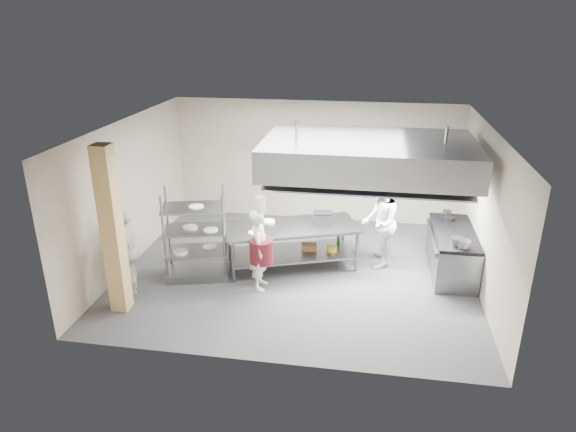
% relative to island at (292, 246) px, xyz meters
% --- Properties ---
extents(floor, '(7.00, 7.00, 0.00)m').
position_rel_island_xyz_m(floor, '(0.16, -0.22, -0.46)').
color(floor, '#37373A').
rests_on(floor, ground).
extents(ceiling, '(7.00, 7.00, 0.00)m').
position_rel_island_xyz_m(ceiling, '(0.16, -0.22, 2.54)').
color(ceiling, silver).
rests_on(ceiling, wall_back).
extents(wall_back, '(7.00, 0.00, 7.00)m').
position_rel_island_xyz_m(wall_back, '(0.16, 2.78, 1.04)').
color(wall_back, gray).
rests_on(wall_back, ground).
extents(wall_left, '(0.00, 6.00, 6.00)m').
position_rel_island_xyz_m(wall_left, '(-3.34, -0.22, 1.04)').
color(wall_left, gray).
rests_on(wall_left, ground).
extents(wall_right, '(0.00, 6.00, 6.00)m').
position_rel_island_xyz_m(wall_right, '(3.66, -0.22, 1.04)').
color(wall_right, gray).
rests_on(wall_right, ground).
extents(column, '(0.30, 0.30, 3.00)m').
position_rel_island_xyz_m(column, '(-2.74, -2.12, 1.04)').
color(column, '#D9B36F').
rests_on(column, floor).
extents(exhaust_hood, '(4.00, 2.50, 0.60)m').
position_rel_island_xyz_m(exhaust_hood, '(1.46, 0.18, 1.94)').
color(exhaust_hood, gray).
rests_on(exhaust_hood, ceiling).
extents(hood_strip_a, '(1.60, 0.12, 0.04)m').
position_rel_island_xyz_m(hood_strip_a, '(0.56, 0.18, 1.62)').
color(hood_strip_a, white).
rests_on(hood_strip_a, exhaust_hood).
extents(hood_strip_b, '(1.60, 0.12, 0.04)m').
position_rel_island_xyz_m(hood_strip_b, '(2.36, 0.18, 1.62)').
color(hood_strip_b, white).
rests_on(hood_strip_b, exhaust_hood).
extents(wall_shelf, '(1.50, 0.28, 0.04)m').
position_rel_island_xyz_m(wall_shelf, '(1.96, 2.62, 1.04)').
color(wall_shelf, gray).
rests_on(wall_shelf, wall_back).
extents(island, '(2.88, 1.97, 0.91)m').
position_rel_island_xyz_m(island, '(0.00, 0.00, 0.00)').
color(island, gray).
rests_on(island, floor).
extents(island_worktop, '(2.88, 1.97, 0.06)m').
position_rel_island_xyz_m(island_worktop, '(0.00, 0.00, 0.42)').
color(island_worktop, gray).
rests_on(island_worktop, island).
extents(island_undershelf, '(2.64, 1.79, 0.04)m').
position_rel_island_xyz_m(island_undershelf, '(0.00, 0.00, -0.16)').
color(island_undershelf, gray).
rests_on(island_undershelf, island).
extents(pass_rack, '(1.36, 0.99, 1.83)m').
position_rel_island_xyz_m(pass_rack, '(-1.78, -0.74, 0.46)').
color(pass_rack, slate).
rests_on(pass_rack, floor).
extents(cooking_range, '(0.80, 2.00, 0.84)m').
position_rel_island_xyz_m(cooking_range, '(3.24, 0.28, -0.04)').
color(cooking_range, slate).
rests_on(cooking_range, floor).
extents(range_top, '(0.78, 1.96, 0.06)m').
position_rel_island_xyz_m(range_top, '(3.24, 0.28, 0.41)').
color(range_top, black).
rests_on(range_top, cooking_range).
extents(chef_head, '(0.42, 0.61, 1.60)m').
position_rel_island_xyz_m(chef_head, '(-0.45, -0.98, 0.34)').
color(chef_head, white).
rests_on(chef_head, floor).
extents(chef_line, '(0.76, 0.96, 1.91)m').
position_rel_island_xyz_m(chef_line, '(1.76, 0.36, 0.50)').
color(chef_line, silver).
rests_on(chef_line, floor).
extents(chef_plating, '(0.74, 1.06, 1.66)m').
position_rel_island_xyz_m(chef_plating, '(-2.84, -1.51, 0.38)').
color(chef_plating, silver).
rests_on(chef_plating, floor).
extents(griddle, '(0.45, 0.37, 0.20)m').
position_rel_island_xyz_m(griddle, '(0.61, 0.29, 0.55)').
color(griddle, slate).
rests_on(griddle, island_worktop).
extents(wicker_basket, '(0.33, 0.24, 0.13)m').
position_rel_island_xyz_m(wicker_basket, '(0.35, 0.15, -0.07)').
color(wicker_basket, '#91603A').
rests_on(wicker_basket, island_undershelf).
extents(stockpot, '(0.23, 0.23, 0.16)m').
position_rel_island_xyz_m(stockpot, '(3.29, -0.51, 0.52)').
color(stockpot, slate).
rests_on(stockpot, range_top).
extents(plate_stack, '(0.28, 0.28, 0.05)m').
position_rel_island_xyz_m(plate_stack, '(-1.78, -0.74, 0.13)').
color(plate_stack, white).
rests_on(plate_stack, pass_rack).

